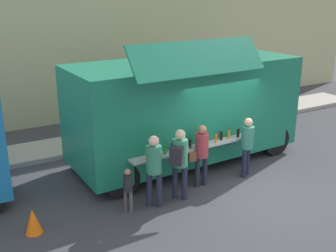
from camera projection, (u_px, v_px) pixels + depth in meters
name	position (u px, v px, depth m)	size (l,w,h in m)	color
ground_plane	(247.00, 188.00, 10.29)	(60.00, 60.00, 0.00)	#38383D
curb_strip	(28.00, 154.00, 12.32)	(28.00, 1.60, 0.15)	#9E998E
food_truck_main	(186.00, 108.00, 11.55)	(6.65, 3.29, 3.67)	#197555
traffic_cone_orange	(33.00, 221.00, 8.32)	(0.36, 0.36, 0.55)	orange
trash_bin	(234.00, 109.00, 15.55)	(0.60, 0.60, 0.92)	#2D6535
customer_front_ordering	(201.00, 151.00, 10.14)	(0.54, 0.33, 1.64)	#1F2536
customer_mid_with_backpack	(179.00, 158.00, 9.42)	(0.55, 0.53, 1.76)	#202437
customer_rear_waiting	(154.00, 165.00, 9.14)	(0.35, 0.35, 1.73)	#20253A
customer_extra_browsing	(247.00, 142.00, 10.71)	(0.33, 0.33, 1.64)	#1C2137
child_near_queue	(128.00, 186.00, 9.02)	(0.21, 0.21, 1.05)	#4E4745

